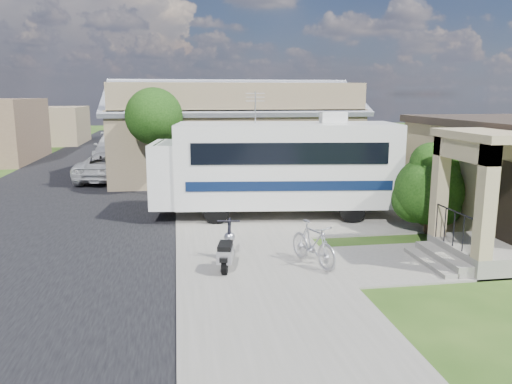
{
  "coord_description": "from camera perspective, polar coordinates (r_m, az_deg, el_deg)",
  "views": [
    {
      "loc": [
        -2.89,
        -12.51,
        4.29
      ],
      "look_at": [
        -0.5,
        2.5,
        1.3
      ],
      "focal_mm": 35.0,
      "sensor_mm": 36.0,
      "label": 1
    }
  ],
  "objects": [
    {
      "name": "street_tree_c",
      "position": [
        40.59,
        -10.33,
        9.27
      ],
      "size": [
        2.44,
        2.4,
        4.42
      ],
      "color": "black",
      "rests_on": "ground"
    },
    {
      "name": "pickup_truck",
      "position": [
        26.25,
        -16.1,
        2.89
      ],
      "size": [
        3.46,
        5.65,
        1.46
      ],
      "primitive_type": "imported",
      "rotation": [
        0.0,
        0.0,
        2.93
      ],
      "color": "silver",
      "rests_on": "ground"
    },
    {
      "name": "scooter",
      "position": [
        12.39,
        -3.38,
        -6.75
      ],
      "size": [
        0.71,
        1.65,
        1.09
      ],
      "rotation": [
        0.0,
        0.0,
        -0.21
      ],
      "color": "black",
      "rests_on": "ground"
    },
    {
      "name": "shrub",
      "position": [
        16.33,
        19.28,
        0.52
      ],
      "size": [
        2.33,
        2.22,
        2.86
      ],
      "color": "black",
      "rests_on": "ground"
    },
    {
      "name": "motorhome",
      "position": [
        17.58,
        2.4,
        3.16
      ],
      "size": [
        8.69,
        3.62,
        4.33
      ],
      "rotation": [
        0.0,
        0.0,
        -0.12
      ],
      "color": "silver",
      "rests_on": "ground"
    },
    {
      "name": "street_tree_b",
      "position": [
        31.58,
        -10.66,
        9.3
      ],
      "size": [
        2.44,
        2.4,
        4.73
      ],
      "color": "black",
      "rests_on": "ground"
    },
    {
      "name": "bicycle",
      "position": [
        12.64,
        6.54,
        -6.14
      ],
      "size": [
        1.12,
        1.9,
        1.1
      ],
      "primitive_type": "imported",
      "rotation": [
        0.0,
        0.0,
        0.35
      ],
      "color": "#ABAAB2",
      "rests_on": "ground"
    },
    {
      "name": "ground",
      "position": [
        13.54,
        3.79,
        -7.37
      ],
      "size": [
        120.0,
        120.0,
        0.0
      ],
      "primitive_type": "plane",
      "color": "#204011"
    },
    {
      "name": "street_tree_a",
      "position": [
        21.6,
        -11.3,
        8.15
      ],
      "size": [
        2.44,
        2.4,
        4.58
      ],
      "color": "black",
      "rests_on": "ground"
    },
    {
      "name": "sidewalk_slab",
      "position": [
        22.99,
        -4.18,
        0.41
      ],
      "size": [
        4.0,
        80.0,
        0.06
      ],
      "primitive_type": "cube",
      "color": "slate",
      "rests_on": "ground"
    },
    {
      "name": "warehouse",
      "position": [
        26.73,
        -2.83,
        6.17
      ],
      "size": [
        12.5,
        8.4,
        5.04
      ],
      "color": "#7F6C4F",
      "rests_on": "ground"
    },
    {
      "name": "distant_bldg_near",
      "position": [
        48.13,
        -23.8,
        6.98
      ],
      "size": [
        8.0,
        7.0,
        3.2
      ],
      "primitive_type": "cube",
      "color": "#7F6C4F",
      "rests_on": "ground"
    },
    {
      "name": "street_slab",
      "position": [
        23.37,
        -20.26,
        -0.12
      ],
      "size": [
        9.0,
        80.0,
        0.02
      ],
      "primitive_type": "cube",
      "color": "black",
      "rests_on": "ground"
    },
    {
      "name": "garden_hose",
      "position": [
        14.42,
        18.81,
        -6.45
      ],
      "size": [
        0.36,
        0.36,
        0.16
      ],
      "primitive_type": "cylinder",
      "color": "#156C18",
      "rests_on": "ground"
    },
    {
      "name": "walk_slab",
      "position": [
        13.61,
        17.28,
        -7.64
      ],
      "size": [
        4.0,
        3.0,
        0.05
      ],
      "primitive_type": "cube",
      "color": "slate",
      "rests_on": "ground"
    },
    {
      "name": "driveway_slab",
      "position": [
        18.08,
        5.28,
        -2.57
      ],
      "size": [
        7.0,
        6.0,
        0.05
      ],
      "primitive_type": "cube",
      "color": "slate",
      "rests_on": "ground"
    },
    {
      "name": "van",
      "position": [
        33.04,
        -15.74,
        4.83
      ],
      "size": [
        2.96,
        6.42,
        1.82
      ],
      "primitive_type": "imported",
      "rotation": [
        0.0,
        0.0,
        0.07
      ],
      "color": "silver",
      "rests_on": "ground"
    }
  ]
}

